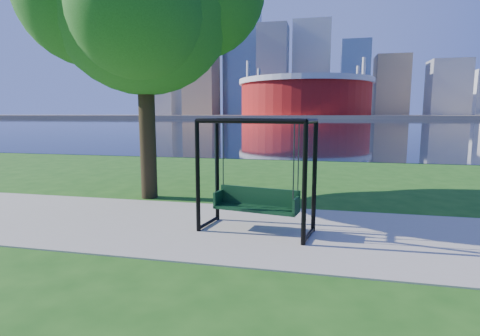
% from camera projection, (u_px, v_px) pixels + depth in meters
% --- Properties ---
extents(ground, '(900.00, 900.00, 0.00)m').
position_uv_depth(ground, '(235.00, 222.00, 8.57)').
color(ground, '#1E5114').
rests_on(ground, ground).
extents(path, '(120.00, 4.00, 0.03)m').
position_uv_depth(path, '(229.00, 228.00, 8.09)').
color(path, '#9E937F').
rests_on(path, ground).
extents(river, '(900.00, 180.00, 0.02)m').
position_uv_depth(river, '(317.00, 123.00, 107.14)').
color(river, black).
rests_on(river, ground).
extents(far_bank, '(900.00, 228.00, 2.00)m').
position_uv_depth(far_bank, '(321.00, 116.00, 304.13)').
color(far_bank, '#937F60').
rests_on(far_bank, ground).
extents(stadium, '(83.00, 83.00, 32.00)m').
position_uv_depth(stadium, '(305.00, 96.00, 235.79)').
color(stadium, maroon).
rests_on(stadium, far_bank).
extents(skyline, '(392.00, 66.00, 96.50)m').
position_uv_depth(skyline, '(317.00, 74.00, 313.04)').
color(skyline, gray).
rests_on(skyline, far_bank).
extents(swing, '(2.46, 1.39, 2.37)m').
position_uv_depth(swing, '(257.00, 178.00, 7.73)').
color(swing, black).
rests_on(swing, ground).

